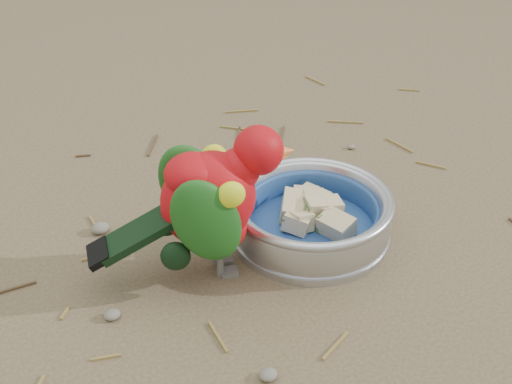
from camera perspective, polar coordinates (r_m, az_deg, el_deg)
ground at (r=0.93m, az=2.58°, el=-3.67°), size 60.00×60.00×0.00m
food_bowl at (r=0.93m, az=4.38°, el=-3.17°), size 0.20×0.20×0.02m
bowl_wall at (r=0.91m, az=4.45°, el=-1.64°), size 0.20×0.20×0.04m
fruit_wedges at (r=0.91m, az=4.44°, el=-2.00°), size 0.12×0.12×0.03m
lory_parrot at (r=0.82m, az=-3.52°, el=-1.35°), size 0.24×0.16×0.18m
ground_debris at (r=0.98m, az=-0.60°, el=-1.23°), size 0.90×0.80×0.01m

